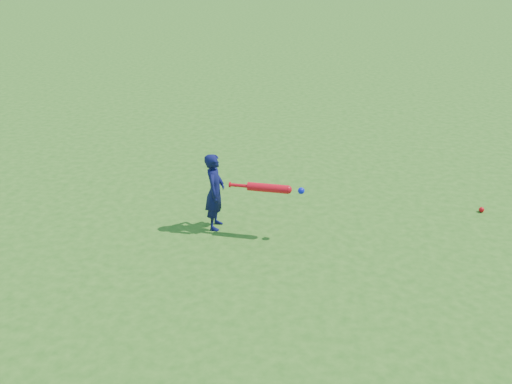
% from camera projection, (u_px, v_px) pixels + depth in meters
% --- Properties ---
extents(ground, '(80.00, 80.00, 0.00)m').
position_uv_depth(ground, '(181.00, 220.00, 7.14)').
color(ground, '#2B6217').
rests_on(ground, ground).
extents(child, '(0.23, 0.35, 0.95)m').
position_uv_depth(child, '(215.00, 192.00, 6.77)').
color(child, '#0D103F').
rests_on(child, ground).
extents(ground_ball_red, '(0.07, 0.07, 0.07)m').
position_uv_depth(ground_ball_red, '(481.00, 210.00, 7.32)').
color(ground_ball_red, red).
rests_on(ground_ball_red, ground).
extents(bat_swing, '(0.88, 0.14, 0.10)m').
position_uv_depth(bat_swing, '(271.00, 188.00, 6.54)').
color(bat_swing, red).
rests_on(bat_swing, ground).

